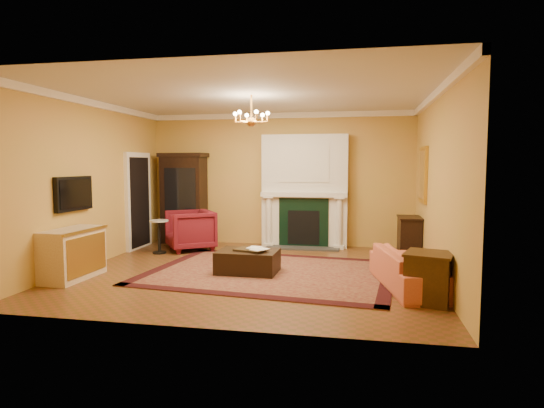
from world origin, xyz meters
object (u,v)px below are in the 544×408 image
(china_cabinet, at_px, (184,200))
(pedestal_table, at_px, (159,234))
(coral_sofa, at_px, (410,263))
(commode, at_px, (72,254))
(end_table, at_px, (429,279))
(wingback_armchair, at_px, (190,228))
(leather_ottoman, at_px, (248,261))
(console_table, at_px, (409,238))

(china_cabinet, relative_size, pedestal_table, 2.88)
(china_cabinet, distance_m, coral_sofa, 5.70)
(commode, xyz_separation_m, coral_sofa, (5.28, 0.45, -0.03))
(end_table, bearing_deg, wingback_armchair, 146.62)
(wingback_armchair, height_order, leather_ottoman, wingback_armchair)
(end_table, relative_size, leather_ottoman, 0.64)
(coral_sofa, bearing_deg, commode, 83.30)
(wingback_armchair, bearing_deg, end_table, 21.98)
(coral_sofa, bearing_deg, pedestal_table, 58.29)
(pedestal_table, distance_m, leather_ottoman, 2.58)
(pedestal_table, xyz_separation_m, coral_sofa, (4.81, -1.76, -0.03))
(pedestal_table, distance_m, console_table, 5.06)
(wingback_armchair, height_order, console_table, wingback_armchair)
(pedestal_table, distance_m, coral_sofa, 5.12)
(china_cabinet, distance_m, wingback_armchair, 1.07)
(wingback_armchair, relative_size, coral_sofa, 0.49)
(china_cabinet, relative_size, end_table, 3.12)
(china_cabinet, xyz_separation_m, end_table, (4.94, -3.76, -0.68))
(wingback_armchair, distance_m, commode, 2.87)
(wingback_armchair, xyz_separation_m, end_table, (4.48, -2.95, -0.15))
(china_cabinet, bearing_deg, coral_sofa, -27.78)
(china_cabinet, relative_size, leather_ottoman, 2.01)
(end_table, bearing_deg, china_cabinet, 142.72)
(wingback_armchair, relative_size, console_table, 1.21)
(china_cabinet, distance_m, end_table, 6.25)
(china_cabinet, distance_m, console_table, 5.10)
(wingback_armchair, distance_m, coral_sofa, 4.86)
(leather_ottoman, bearing_deg, coral_sofa, -8.48)
(china_cabinet, height_order, pedestal_table, china_cabinet)
(commode, bearing_deg, coral_sofa, 6.82)
(wingback_armchair, relative_size, leather_ottoman, 0.95)
(china_cabinet, bearing_deg, console_table, -4.07)
(wingback_armchair, distance_m, pedestal_table, 0.70)
(coral_sofa, height_order, end_table, coral_sofa)
(china_cabinet, bearing_deg, pedestal_table, -86.82)
(pedestal_table, bearing_deg, china_cabinet, 88.36)
(wingback_armchair, xyz_separation_m, coral_sofa, (4.31, -2.24, -0.10))
(commode, relative_size, end_table, 1.69)
(coral_sofa, xyz_separation_m, end_table, (0.17, -0.71, -0.05))
(commode, height_order, end_table, commode)
(china_cabinet, xyz_separation_m, coral_sofa, (4.77, -3.05, -0.63))
(commode, xyz_separation_m, console_table, (5.51, 2.72, -0.01))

